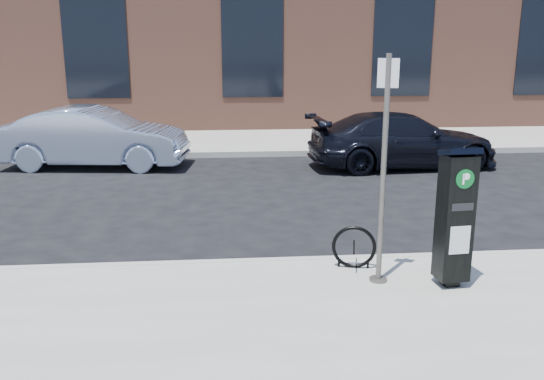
{
  "coord_description": "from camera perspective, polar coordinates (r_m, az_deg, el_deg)",
  "views": [
    {
      "loc": [
        -1.0,
        -7.28,
        2.98
      ],
      "look_at": [
        -0.34,
        0.5,
        0.98
      ],
      "focal_mm": 38.0,
      "sensor_mm": 36.0,
      "label": 1
    }
  ],
  "objects": [
    {
      "name": "curb_near",
      "position": [
        7.89,
        2.78,
        -7.3
      ],
      "size": [
        60.0,
        0.12,
        0.16
      ],
      "primitive_type": "cube",
      "color": "#9E9B93",
      "rests_on": "ground"
    },
    {
      "name": "sign_pole",
      "position": [
        6.86,
        10.97,
        1.64
      ],
      "size": [
        0.24,
        0.22,
        2.72
      ],
      "rotation": [
        0.0,
        0.0,
        -0.26
      ],
      "color": "#544D4A",
      "rests_on": "sidewalk_near"
    },
    {
      "name": "ground",
      "position": [
        7.93,
        2.76,
        -7.75
      ],
      "size": [
        120.0,
        120.0,
        0.0
      ],
      "primitive_type": "plane",
      "color": "black",
      "rests_on": "ground"
    },
    {
      "name": "car_dark",
      "position": [
        14.56,
        12.79,
        4.84
      ],
      "size": [
        4.74,
        2.18,
        1.34
      ],
      "primitive_type": "imported",
      "rotation": [
        0.0,
        0.0,
        1.64
      ],
      "color": "black",
      "rests_on": "ground"
    },
    {
      "name": "building",
      "position": [
        24.33,
        -2.63,
        17.06
      ],
      "size": [
        28.0,
        10.05,
        8.25
      ],
      "color": "brown",
      "rests_on": "ground"
    },
    {
      "name": "bike_rack",
      "position": [
        7.53,
        8.12,
        -5.64
      ],
      "size": [
        0.57,
        0.17,
        0.57
      ],
      "rotation": [
        0.0,
        0.0,
        -0.23
      ],
      "color": "black",
      "rests_on": "sidewalk_near"
    },
    {
      "name": "sidewalk_far",
      "position": [
        21.51,
        -2.18,
        6.55
      ],
      "size": [
        60.0,
        12.0,
        0.15
      ],
      "primitive_type": "cube",
      "color": "gray",
      "rests_on": "ground"
    },
    {
      "name": "parking_kiosk",
      "position": [
        7.08,
        17.68,
        -2.42
      ],
      "size": [
        0.42,
        0.38,
        1.7
      ],
      "rotation": [
        0.0,
        0.0,
        0.09
      ],
      "color": "black",
      "rests_on": "sidewalk_near"
    },
    {
      "name": "car_silver",
      "position": [
        14.83,
        -17.18,
        4.99
      ],
      "size": [
        4.62,
        2.05,
        1.47
      ],
      "primitive_type": "imported",
      "rotation": [
        0.0,
        0.0,
        1.46
      ],
      "color": "#9BAAC5",
      "rests_on": "ground"
    },
    {
      "name": "curb_far",
      "position": [
        15.61,
        -1.12,
        3.6
      ],
      "size": [
        60.0,
        0.12,
        0.16
      ],
      "primitive_type": "cube",
      "color": "#9E9B93",
      "rests_on": "ground"
    }
  ]
}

